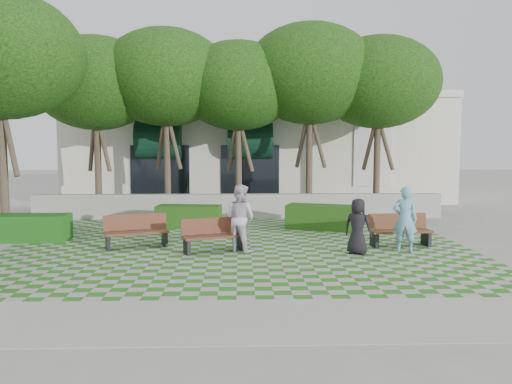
{
  "coord_description": "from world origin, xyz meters",
  "views": [
    {
      "loc": [
        0.08,
        -12.09,
        2.64
      ],
      "look_at": [
        0.5,
        1.5,
        1.4
      ],
      "focal_mm": 35.0,
      "sensor_mm": 36.0,
      "label": 1
    }
  ],
  "objects_px": {
    "hedge_midleft": "(189,217)",
    "hedge_west": "(30,228)",
    "bench_east": "(400,231)",
    "person_white": "(240,218)",
    "person_dark": "(358,226)",
    "hedge_midright": "(322,217)",
    "bench_west": "(136,232)",
    "person_blue": "(405,219)",
    "bench_mid": "(214,236)"
  },
  "relations": [
    {
      "from": "person_white",
      "to": "bench_mid",
      "type": "bearing_deg",
      "value": 38.75
    },
    {
      "from": "hedge_west",
      "to": "person_white",
      "type": "height_order",
      "value": "person_white"
    },
    {
      "from": "bench_east",
      "to": "bench_west",
      "type": "bearing_deg",
      "value": 174.03
    },
    {
      "from": "hedge_west",
      "to": "person_blue",
      "type": "relative_size",
      "value": 1.28
    },
    {
      "from": "person_blue",
      "to": "person_dark",
      "type": "relative_size",
      "value": 1.2
    },
    {
      "from": "person_blue",
      "to": "person_white",
      "type": "relative_size",
      "value": 0.98
    },
    {
      "from": "bench_mid",
      "to": "hedge_midright",
      "type": "height_order",
      "value": "bench_mid"
    },
    {
      "from": "person_dark",
      "to": "bench_east",
      "type": "bearing_deg",
      "value": -112.27
    },
    {
      "from": "bench_mid",
      "to": "hedge_west",
      "type": "distance_m",
      "value": 5.47
    },
    {
      "from": "bench_mid",
      "to": "bench_west",
      "type": "distance_m",
      "value": 2.14
    },
    {
      "from": "bench_west",
      "to": "person_blue",
      "type": "bearing_deg",
      "value": -25.47
    },
    {
      "from": "hedge_midright",
      "to": "bench_mid",
      "type": "bearing_deg",
      "value": -134.64
    },
    {
      "from": "bench_west",
      "to": "person_dark",
      "type": "distance_m",
      "value": 5.7
    },
    {
      "from": "bench_west",
      "to": "person_blue",
      "type": "distance_m",
      "value": 6.9
    },
    {
      "from": "hedge_west",
      "to": "person_dark",
      "type": "bearing_deg",
      "value": -12.79
    },
    {
      "from": "person_dark",
      "to": "bench_west",
      "type": "bearing_deg",
      "value": 21.88
    },
    {
      "from": "bench_west",
      "to": "hedge_midleft",
      "type": "distance_m",
      "value": 3.38
    },
    {
      "from": "person_dark",
      "to": "person_white",
      "type": "xyz_separation_m",
      "value": [
        -2.89,
        0.45,
        0.16
      ]
    },
    {
      "from": "bench_east",
      "to": "bench_mid",
      "type": "height_order",
      "value": "bench_east"
    },
    {
      "from": "bench_mid",
      "to": "person_white",
      "type": "distance_m",
      "value": 0.8
    },
    {
      "from": "bench_east",
      "to": "hedge_midleft",
      "type": "relative_size",
      "value": 0.81
    },
    {
      "from": "hedge_midleft",
      "to": "hedge_west",
      "type": "relative_size",
      "value": 0.98
    },
    {
      "from": "bench_east",
      "to": "hedge_midright",
      "type": "height_order",
      "value": "bench_east"
    },
    {
      "from": "hedge_west",
      "to": "bench_west",
      "type": "bearing_deg",
      "value": -17.64
    },
    {
      "from": "bench_west",
      "to": "hedge_midright",
      "type": "distance_m",
      "value": 6.0
    },
    {
      "from": "hedge_west",
      "to": "person_white",
      "type": "relative_size",
      "value": 1.25
    },
    {
      "from": "hedge_midleft",
      "to": "hedge_west",
      "type": "distance_m",
      "value": 4.76
    },
    {
      "from": "person_white",
      "to": "person_dark",
      "type": "bearing_deg",
      "value": -153.47
    },
    {
      "from": "hedge_midleft",
      "to": "person_dark",
      "type": "relative_size",
      "value": 1.5
    },
    {
      "from": "hedge_midleft",
      "to": "person_dark",
      "type": "height_order",
      "value": "person_dark"
    },
    {
      "from": "bench_east",
      "to": "bench_mid",
      "type": "bearing_deg",
      "value": -179.3
    },
    {
      "from": "bench_mid",
      "to": "hedge_midright",
      "type": "bearing_deg",
      "value": 24.92
    },
    {
      "from": "bench_west",
      "to": "person_dark",
      "type": "relative_size",
      "value": 1.25
    },
    {
      "from": "person_white",
      "to": "bench_west",
      "type": "bearing_deg",
      "value": 24.26
    },
    {
      "from": "bench_west",
      "to": "person_dark",
      "type": "height_order",
      "value": "person_dark"
    },
    {
      "from": "hedge_midleft",
      "to": "hedge_west",
      "type": "height_order",
      "value": "hedge_west"
    },
    {
      "from": "bench_east",
      "to": "bench_mid",
      "type": "xyz_separation_m",
      "value": [
        -4.9,
        -0.57,
        -0.01
      ]
    },
    {
      "from": "bench_west",
      "to": "person_white",
      "type": "distance_m",
      "value": 2.81
    },
    {
      "from": "hedge_midright",
      "to": "hedge_west",
      "type": "bearing_deg",
      "value": -168.48
    },
    {
      "from": "person_dark",
      "to": "person_white",
      "type": "distance_m",
      "value": 2.93
    },
    {
      "from": "person_white",
      "to": "hedge_midleft",
      "type": "bearing_deg",
      "value": -30.51
    },
    {
      "from": "bench_west",
      "to": "hedge_midright",
      "type": "xyz_separation_m",
      "value": [
        5.33,
        2.74,
        -0.03
      ]
    },
    {
      "from": "bench_mid",
      "to": "person_blue",
      "type": "bearing_deg",
      "value": -22.61
    },
    {
      "from": "bench_mid",
      "to": "person_dark",
      "type": "distance_m",
      "value": 3.59
    },
    {
      "from": "hedge_midleft",
      "to": "person_dark",
      "type": "xyz_separation_m",
      "value": [
        4.56,
        -4.2,
        0.33
      ]
    },
    {
      "from": "bench_east",
      "to": "hedge_midright",
      "type": "relative_size",
      "value": 0.75
    },
    {
      "from": "bench_west",
      "to": "hedge_west",
      "type": "distance_m",
      "value": 3.33
    },
    {
      "from": "bench_mid",
      "to": "hedge_west",
      "type": "bearing_deg",
      "value": 142.72
    },
    {
      "from": "bench_mid",
      "to": "hedge_west",
      "type": "xyz_separation_m",
      "value": [
        -5.23,
        1.58,
        -0.03
      ]
    },
    {
      "from": "hedge_midright",
      "to": "hedge_west",
      "type": "height_order",
      "value": "hedge_midright"
    }
  ]
}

